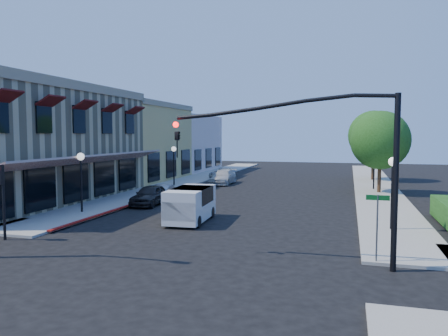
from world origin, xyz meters
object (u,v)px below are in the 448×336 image
(street_name_sign, at_px, (377,217))
(parked_car_d, at_px, (222,173))
(street_tree_b, at_px, (374,135))
(parked_car_a, at_px, (150,195))
(street_tree_a, at_px, (380,140))
(lamppost_right_far, at_px, (374,158))
(parked_car_b, at_px, (161,193))
(signal_mast_arm, at_px, (330,150))
(white_van, at_px, (190,202))
(parked_car_c, at_px, (223,177))
(secondary_signal, at_px, (1,188))
(lamppost_right_near, at_px, (393,175))
(lamppost_left_far, at_px, (174,156))
(lamppost_left_near, at_px, (81,167))

(street_name_sign, distance_m, parked_car_d, 30.66)
(street_tree_b, height_order, parked_car_a, street_tree_b)
(street_tree_a, xyz_separation_m, street_name_sign, (-1.30, -19.80, -2.50))
(lamppost_right_far, distance_m, parked_car_b, 17.92)
(signal_mast_arm, relative_size, street_name_sign, 3.20)
(street_name_sign, height_order, parked_car_d, street_name_sign)
(parked_car_b, bearing_deg, white_van, -59.99)
(street_name_sign, xyz_separation_m, parked_car_c, (-12.30, 22.80, -1.04))
(secondary_signal, distance_m, lamppost_right_near, 17.77)
(street_tree_a, height_order, lamppost_left_far, street_tree_a)
(street_tree_b, distance_m, parked_car_a, 25.22)
(lamppost_right_near, xyz_separation_m, parked_car_b, (-14.50, 5.69, -2.18))
(parked_car_c, distance_m, parked_car_d, 4.81)
(secondary_signal, distance_m, white_van, 8.96)
(street_tree_b, relative_size, parked_car_c, 1.55)
(signal_mast_arm, relative_size, lamppost_right_far, 2.24)
(lamppost_right_near, relative_size, parked_car_d, 0.86)
(parked_car_a, height_order, parked_car_b, parked_car_a)
(lamppost_left_near, distance_m, parked_car_b, 6.59)
(lamppost_right_near, relative_size, lamppost_right_far, 1.00)
(parked_car_a, bearing_deg, lamppost_left_far, 102.20)
(lamppost_left_near, relative_size, white_van, 0.86)
(lamppost_left_far, bearing_deg, lamppost_left_near, -90.00)
(street_tree_a, height_order, signal_mast_arm, street_tree_a)
(street_name_sign, relative_size, parked_car_b, 0.74)
(secondary_signal, distance_m, parked_car_a, 10.88)
(street_name_sign, height_order, lamppost_left_far, lamppost_left_far)
(parked_car_d, bearing_deg, lamppost_right_far, -17.77)
(street_tree_a, relative_size, parked_car_c, 1.43)
(lamppost_left_far, xyz_separation_m, parked_car_c, (3.70, 3.00, -2.08))
(street_tree_a, xyz_separation_m, parked_car_a, (-14.83, -10.02, -3.53))
(signal_mast_arm, bearing_deg, parked_car_c, 114.39)
(lamppost_left_far, distance_m, parked_car_d, 8.23)
(street_tree_b, bearing_deg, street_tree_a, -90.00)
(secondary_signal, height_order, parked_car_d, secondary_signal)
(secondary_signal, relative_size, lamppost_right_near, 0.93)
(street_tree_a, bearing_deg, lamppost_right_near, -91.23)
(lamppost_left_near, xyz_separation_m, parked_car_c, (3.70, 17.00, -2.08))
(street_name_sign, distance_m, lamppost_left_near, 17.05)
(white_van, bearing_deg, lamppost_left_near, 175.77)
(street_name_sign, bearing_deg, parked_car_c, 118.35)
(lamppost_left_far, bearing_deg, parked_car_b, -73.26)
(street_tree_b, xyz_separation_m, parked_car_b, (-14.80, -18.31, -3.99))
(lamppost_left_far, bearing_deg, street_tree_a, 0.00)
(white_van, xyz_separation_m, parked_car_b, (-4.46, 6.21, -0.49))
(secondary_signal, bearing_deg, parked_car_d, 86.35)
(street_tree_b, distance_m, white_van, 26.84)
(parked_car_a, distance_m, parked_car_b, 1.71)
(lamppost_left_near, distance_m, parked_car_a, 5.12)
(lamppost_right_far, height_order, parked_car_b, lamppost_right_far)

